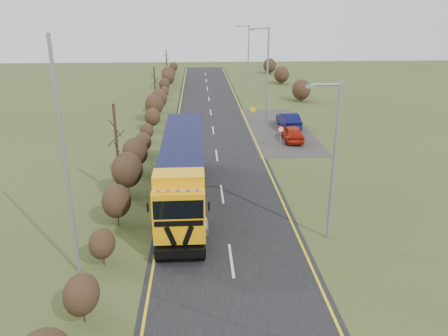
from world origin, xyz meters
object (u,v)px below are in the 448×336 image
speed_sign (281,133)px  car_red_hatchback (292,133)px  streetlight_near (333,157)px  car_blue_sedan (288,120)px  lorry (183,167)px

speed_sign → car_red_hatchback: bearing=57.5°
streetlight_near → car_red_hatchback: bearing=83.9°
streetlight_near → speed_sign: streetlight_near is taller
streetlight_near → car_blue_sedan: bearing=83.7°
car_red_hatchback → streetlight_near: (-1.92, -17.96, 3.78)m
streetlight_near → speed_sign: 15.89m
lorry → car_red_hatchback: bearing=53.5°
streetlight_near → speed_sign: (0.40, 15.58, -3.11)m
speed_sign → car_blue_sedan: bearing=73.2°
lorry → speed_sign: lorry is taller
car_red_hatchback → car_blue_sedan: bearing=-96.5°
car_red_hatchback → speed_sign: speed_sign is taller
lorry → speed_sign: size_ratio=7.27×
lorry → car_red_hatchback: lorry is taller
car_red_hatchback → speed_sign: size_ratio=2.07×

